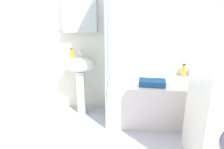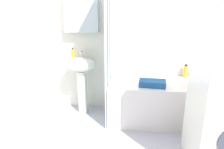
{
  "view_description": "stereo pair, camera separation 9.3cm",
  "coord_description": "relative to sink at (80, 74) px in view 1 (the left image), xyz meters",
  "views": [
    {
      "loc": [
        -0.2,
        -1.79,
        1.49
      ],
      "look_at": [
        -0.37,
        0.71,
        0.72
      ],
      "focal_mm": 32.86,
      "sensor_mm": 36.0,
      "label": 1
    },
    {
      "loc": [
        -0.11,
        -1.78,
        1.49
      ],
      "look_at": [
        -0.37,
        0.71,
        0.72
      ],
      "focal_mm": 32.86,
      "sensor_mm": 36.0,
      "label": 2
    }
  ],
  "objects": [
    {
      "name": "sink",
      "position": [
        0.0,
        0.0,
        0.0
      ],
      "size": [
        0.44,
        0.34,
        0.85
      ],
      "color": "white",
      "rests_on": "ground_plane"
    },
    {
      "name": "faucet",
      "position": [
        -0.0,
        0.08,
        0.29
      ],
      "size": [
        0.03,
        0.12,
        0.12
      ],
      "color": "silver",
      "rests_on": "sink"
    },
    {
      "name": "wall_left_tiled",
      "position": [
        -0.72,
        -0.69,
        0.49
      ],
      "size": [
        0.07,
        1.81,
        2.4
      ],
      "color": "silver",
      "rests_on": "ground_plane"
    },
    {
      "name": "towel_folded",
      "position": [
        1.0,
        -0.28,
        -0.02
      ],
      "size": [
        0.35,
        0.23,
        0.08
      ],
      "primitive_type": "cube",
      "rotation": [
        0.0,
        0.0,
        -0.1
      ],
      "color": "#215089",
      "rests_on": "bathtub"
    },
    {
      "name": "shower_curtain",
      "position": [
        0.42,
        -0.13,
        0.37
      ],
      "size": [
        0.01,
        0.65,
        2.0
      ],
      "color": "white",
      "rests_on": "ground_plane"
    },
    {
      "name": "bathtub",
      "position": [
        1.15,
        -0.13,
        -0.34
      ],
      "size": [
        1.44,
        0.65,
        0.57
      ],
      "primitive_type": "cube",
      "color": "silver",
      "rests_on": "ground_plane"
    },
    {
      "name": "wall_back_tiled",
      "position": [
        0.8,
        0.23,
        0.51
      ],
      "size": [
        3.6,
        0.18,
        2.4
      ],
      "color": "white",
      "rests_on": "ground_plane"
    },
    {
      "name": "body_wash_bottle",
      "position": [
        1.66,
        0.12,
        0.04
      ],
      "size": [
        0.05,
        0.05,
        0.21
      ],
      "color": "#CF4F66",
      "rests_on": "bathtub"
    },
    {
      "name": "soap_dispenser",
      "position": [
        -0.13,
        0.05,
        0.29
      ],
      "size": [
        0.06,
        0.06,
        0.14
      ],
      "color": "gold",
      "rests_on": "sink"
    },
    {
      "name": "shampoo_bottle",
      "position": [
        1.77,
        0.11,
        0.05
      ],
      "size": [
        0.06,
        0.06,
        0.23
      ],
      "color": "#217C59",
      "rests_on": "bathtub"
    },
    {
      "name": "conditioner_bottle",
      "position": [
        1.51,
        0.14,
        0.03
      ],
      "size": [
        0.06,
        0.06,
        0.2
      ],
      "color": "gold",
      "rests_on": "bathtub"
    }
  ]
}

